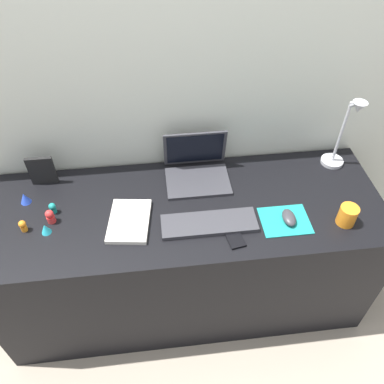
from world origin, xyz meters
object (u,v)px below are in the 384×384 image
(notebook_pad, at_px, (129,221))
(toy_figurine_cyan, at_px, (45,229))
(toy_figurine_teal, at_px, (53,208))
(picture_frame, at_px, (42,171))
(coffee_mug, at_px, (347,215))
(toy_figurine_red, at_px, (50,216))
(toy_figurine_orange, at_px, (23,226))
(mouse, at_px, (289,218))
(desk_lamp, at_px, (344,136))
(laptop, at_px, (197,167))
(keyboard, at_px, (209,223))
(toy_figurine_blue, at_px, (25,198))
(cell_phone, at_px, (234,236))

(notebook_pad, height_order, toy_figurine_cyan, toy_figurine_cyan)
(notebook_pad, distance_m, toy_figurine_teal, 0.35)
(picture_frame, height_order, coffee_mug, picture_frame)
(toy_figurine_red, xyz_separation_m, toy_figurine_teal, (0.00, 0.05, -0.01))
(toy_figurine_teal, bearing_deg, toy_figurine_orange, -140.52)
(mouse, xyz_separation_m, toy_figurine_red, (-1.02, 0.12, 0.01))
(toy_figurine_red, height_order, toy_figurine_teal, toy_figurine_red)
(toy_figurine_teal, bearing_deg, desk_lamp, 6.50)
(laptop, distance_m, mouse, 0.49)
(keyboard, xyz_separation_m, coffee_mug, (0.58, -0.05, 0.04))
(keyboard, height_order, coffee_mug, coffee_mug)
(coffee_mug, distance_m, toy_figurine_red, 1.27)
(keyboard, xyz_separation_m, toy_figurine_blue, (-0.81, 0.23, 0.02))
(mouse, distance_m, notebook_pad, 0.69)
(picture_frame, distance_m, toy_figurine_orange, 0.30)
(desk_lamp, bearing_deg, mouse, -135.48)
(notebook_pad, xyz_separation_m, coffee_mug, (0.92, -0.11, 0.04))
(picture_frame, distance_m, toy_figurine_red, 0.26)
(mouse, height_order, toy_figurine_teal, toy_figurine_teal)
(picture_frame, relative_size, coffee_mug, 1.65)
(picture_frame, bearing_deg, toy_figurine_red, -76.40)
(mouse, xyz_separation_m, desk_lamp, (0.33, 0.32, 0.17))
(coffee_mug, distance_m, toy_figurine_teal, 1.27)
(toy_figurine_blue, relative_size, toy_figurine_orange, 0.95)
(toy_figurine_red, bearing_deg, toy_figurine_cyan, -103.40)
(toy_figurine_blue, height_order, toy_figurine_red, toy_figurine_red)
(cell_phone, height_order, desk_lamp, desk_lamp)
(laptop, distance_m, toy_figurine_cyan, 0.73)
(toy_figurine_orange, bearing_deg, notebook_pad, -1.22)
(keyboard, bearing_deg, toy_figurine_cyan, 176.70)
(notebook_pad, distance_m, toy_figurine_blue, 0.50)
(toy_figurine_teal, bearing_deg, picture_frame, 107.54)
(toy_figurine_orange, height_order, toy_figurine_cyan, toy_figurine_orange)
(keyboard, bearing_deg, desk_lamp, 24.47)
(keyboard, height_order, desk_lamp, desk_lamp)
(mouse, bearing_deg, notebook_pad, 174.17)
(laptop, distance_m, toy_figurine_orange, 0.81)
(mouse, relative_size, coffee_mug, 1.05)
(desk_lamp, xyz_separation_m, notebook_pad, (-1.01, -0.25, -0.18))
(laptop, relative_size, mouse, 3.12)
(mouse, bearing_deg, keyboard, 177.24)
(cell_phone, xyz_separation_m, toy_figurine_red, (-0.77, 0.17, 0.03))
(keyboard, distance_m, toy_figurine_orange, 0.78)
(toy_figurine_orange, distance_m, toy_figurine_cyan, 0.10)
(picture_frame, bearing_deg, desk_lamp, -1.84)
(cell_phone, relative_size, picture_frame, 0.85)
(toy_figurine_teal, bearing_deg, notebook_pad, -16.74)
(toy_figurine_orange, height_order, toy_figurine_teal, toy_figurine_orange)
(notebook_pad, xyz_separation_m, picture_frame, (-0.39, 0.30, 0.06))
(mouse, xyz_separation_m, toy_figurine_blue, (-1.15, 0.25, 0.01))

